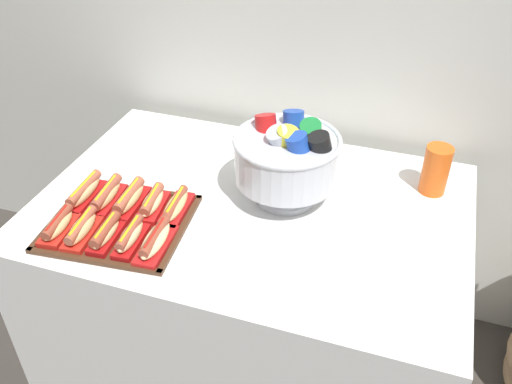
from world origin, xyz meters
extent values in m
plane|color=#38332D|center=(0.00, 0.00, 0.00)|extent=(10.00, 10.00, 0.00)
cube|color=white|center=(0.00, 0.00, 0.42)|extent=(1.34, 0.91, 0.76)
cylinder|color=black|center=(-0.57, 0.35, 0.02)|extent=(0.05, 0.05, 0.04)
cylinder|color=black|center=(0.57, 0.35, 0.02)|extent=(0.05, 0.05, 0.04)
cube|color=#472B19|center=(-0.34, -0.22, 0.80)|extent=(0.44, 0.40, 0.01)
cube|color=#472B19|center=(-0.33, -0.39, 0.81)|extent=(0.40, 0.05, 0.01)
cube|color=#472B19|center=(-0.36, -0.05, 0.81)|extent=(0.40, 0.05, 0.01)
cube|color=#472B19|center=(-0.54, -0.24, 0.81)|extent=(0.05, 0.36, 0.01)
cube|color=#472B19|center=(-0.15, -0.20, 0.81)|extent=(0.05, 0.36, 0.01)
cube|color=red|center=(-0.48, -0.32, 0.82)|extent=(0.08, 0.16, 0.02)
ellipsoid|color=tan|center=(-0.48, -0.32, 0.84)|extent=(0.07, 0.15, 0.04)
cylinder|color=brown|center=(-0.48, -0.32, 0.85)|extent=(0.05, 0.14, 0.03)
cylinder|color=red|center=(-0.48, -0.32, 0.86)|extent=(0.02, 0.12, 0.01)
cube|color=red|center=(-0.41, -0.31, 0.82)|extent=(0.08, 0.17, 0.02)
ellipsoid|color=tan|center=(-0.41, -0.31, 0.84)|extent=(0.07, 0.15, 0.04)
cylinder|color=#A8563D|center=(-0.41, -0.31, 0.85)|extent=(0.05, 0.15, 0.03)
cylinder|color=yellow|center=(-0.41, -0.31, 0.86)|extent=(0.02, 0.13, 0.01)
cube|color=#B21414|center=(-0.34, -0.31, 0.82)|extent=(0.07, 0.16, 0.02)
ellipsoid|color=#E0BC7F|center=(-0.34, -0.31, 0.84)|extent=(0.06, 0.14, 0.04)
cylinder|color=brown|center=(-0.34, -0.31, 0.85)|extent=(0.04, 0.14, 0.03)
cylinder|color=yellow|center=(-0.34, -0.31, 0.86)|extent=(0.02, 0.12, 0.01)
cube|color=#B21414|center=(-0.26, -0.30, 0.82)|extent=(0.07, 0.16, 0.02)
ellipsoid|color=beige|center=(-0.26, -0.30, 0.84)|extent=(0.06, 0.15, 0.04)
cylinder|color=#9E4C38|center=(-0.26, -0.30, 0.85)|extent=(0.04, 0.14, 0.03)
cylinder|color=yellow|center=(-0.26, -0.30, 0.86)|extent=(0.02, 0.12, 0.01)
cube|color=red|center=(-0.19, -0.29, 0.82)|extent=(0.08, 0.18, 0.02)
ellipsoid|color=beige|center=(-0.19, -0.29, 0.84)|extent=(0.07, 0.17, 0.04)
cylinder|color=brown|center=(-0.19, -0.29, 0.85)|extent=(0.04, 0.16, 0.03)
cylinder|color=red|center=(-0.19, -0.29, 0.86)|extent=(0.02, 0.13, 0.01)
cube|color=#B21414|center=(-0.50, -0.15, 0.82)|extent=(0.07, 0.18, 0.02)
ellipsoid|color=#E0BC7F|center=(-0.50, -0.15, 0.84)|extent=(0.05, 0.17, 0.04)
cylinder|color=#A8563D|center=(-0.50, -0.15, 0.85)|extent=(0.04, 0.17, 0.03)
cylinder|color=yellow|center=(-0.50, -0.15, 0.87)|extent=(0.01, 0.14, 0.01)
cube|color=red|center=(-0.43, -0.15, 0.82)|extent=(0.08, 0.18, 0.02)
ellipsoid|color=tan|center=(-0.43, -0.15, 0.84)|extent=(0.06, 0.16, 0.04)
cylinder|color=#9E4C38|center=(-0.43, -0.15, 0.85)|extent=(0.05, 0.16, 0.03)
cylinder|color=yellow|center=(-0.43, -0.15, 0.87)|extent=(0.02, 0.14, 0.01)
cube|color=#B21414|center=(-0.35, -0.14, 0.82)|extent=(0.08, 0.19, 0.02)
ellipsoid|color=tan|center=(-0.35, -0.14, 0.84)|extent=(0.06, 0.17, 0.04)
cylinder|color=#A8563D|center=(-0.35, -0.14, 0.85)|extent=(0.04, 0.16, 0.03)
cylinder|color=yellow|center=(-0.35, -0.14, 0.87)|extent=(0.02, 0.14, 0.01)
cube|color=red|center=(-0.28, -0.13, 0.82)|extent=(0.08, 0.16, 0.02)
ellipsoid|color=beige|center=(-0.28, -0.13, 0.84)|extent=(0.07, 0.15, 0.04)
cylinder|color=#A8563D|center=(-0.28, -0.13, 0.85)|extent=(0.05, 0.14, 0.03)
cylinder|color=yellow|center=(-0.28, -0.13, 0.86)|extent=(0.02, 0.12, 0.01)
cube|color=red|center=(-0.20, -0.13, 0.82)|extent=(0.08, 0.18, 0.02)
ellipsoid|color=tan|center=(-0.20, -0.13, 0.84)|extent=(0.06, 0.17, 0.04)
cylinder|color=brown|center=(-0.20, -0.13, 0.85)|extent=(0.04, 0.16, 0.03)
cylinder|color=yellow|center=(-0.20, -0.13, 0.86)|extent=(0.02, 0.13, 0.01)
cylinder|color=silver|center=(0.09, 0.07, 0.81)|extent=(0.19, 0.19, 0.02)
cone|color=silver|center=(0.09, 0.07, 0.85)|extent=(0.07, 0.07, 0.06)
cylinder|color=silver|center=(0.09, 0.07, 0.95)|extent=(0.32, 0.32, 0.13)
torus|color=silver|center=(0.09, 0.07, 1.01)|extent=(0.33, 0.33, 0.02)
cylinder|color=black|center=(0.20, 0.06, 1.00)|extent=(0.10, 0.10, 0.14)
cylinder|color=#197A33|center=(0.15, 0.13, 1.00)|extent=(0.09, 0.13, 0.15)
cylinder|color=#1E47B2|center=(0.08, 0.16, 1.00)|extent=(0.10, 0.11, 0.14)
cylinder|color=red|center=(0.01, 0.11, 1.00)|extent=(0.09, 0.10, 0.14)
cylinder|color=#B7BCC6|center=(0.08, 0.06, 1.00)|extent=(0.10, 0.10, 0.15)
cylinder|color=yellow|center=(0.09, 0.06, 1.00)|extent=(0.11, 0.11, 0.14)
cylinder|color=#1E47B2|center=(0.14, 0.03, 1.00)|extent=(0.12, 0.10, 0.14)
cylinder|color=#EA5B19|center=(0.53, 0.25, 0.85)|extent=(0.08, 0.08, 0.11)
cylinder|color=#EA5B19|center=(0.53, 0.25, 0.87)|extent=(0.08, 0.08, 0.11)
cylinder|color=#EA5B19|center=(0.53, 0.25, 0.89)|extent=(0.08, 0.08, 0.11)
cylinder|color=#EA5B19|center=(0.53, 0.25, 0.91)|extent=(0.08, 0.08, 0.11)
camera|label=1|loc=(0.45, -1.31, 1.85)|focal=38.83mm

